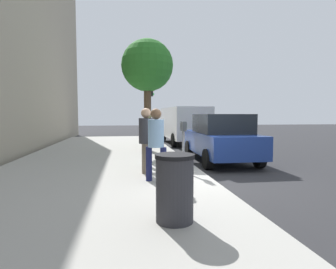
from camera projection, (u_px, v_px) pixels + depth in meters
The scene contains 11 objects.
ground_plane at pixel (208, 181), 7.23m from camera, with size 80.00×80.00×0.00m, color #2B2B2D.
sidewalk_slab at pixel (91, 182), 6.76m from camera, with size 28.00×6.00×0.15m, color #A8A59E.
parking_meter at pixel (183, 136), 7.58m from camera, with size 0.36×0.12×1.41m.
pedestrian_at_meter at pixel (146, 136), 7.21m from camera, with size 0.53×0.39×1.77m.
pedestrian_bystander at pixel (156, 139), 6.49m from camera, with size 0.38×0.47×1.74m.
parking_officer at pixel (147, 134), 8.10m from camera, with size 0.49×0.38×1.74m.
parked_sedan_near at pixel (220, 138), 10.19m from camera, with size 4.43×2.03×1.77m.
parked_van_far at pixel (184, 123), 16.56m from camera, with size 5.26×2.24×2.18m.
street_tree at pixel (147, 67), 11.98m from camera, with size 2.27×2.27×4.89m.
traffic_signal at pixel (150, 102), 17.32m from camera, with size 0.24×0.44×3.60m.
trash_bin at pixel (175, 188), 4.06m from camera, with size 0.59×0.59×1.01m.
Camera 1 is at (-6.87, 2.14, 1.73)m, focal length 29.33 mm.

